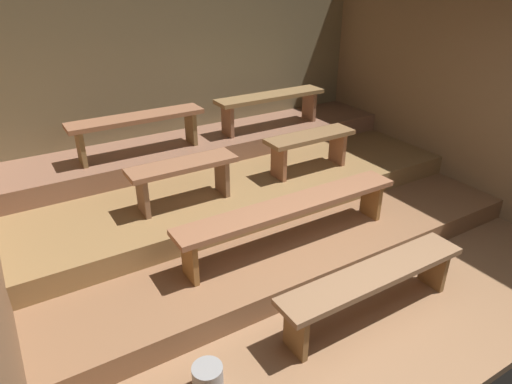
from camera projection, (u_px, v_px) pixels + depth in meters
The scene contains 13 objects.
ground at pixel (272, 241), 4.98m from camera, with size 5.88×4.80×0.08m, color #8F6747.
wall_back at pixel (188, 75), 5.87m from camera, with size 5.88×0.06×2.79m, color olive.
wall_right at pixel (449, 82), 5.52m from camera, with size 0.06×4.80×2.79m, color #8A6C4B.
platform_lower at pixel (249, 210), 5.27m from camera, with size 5.08×3.03×0.23m, color brown.
platform_middle at pixel (230, 178), 5.51m from camera, with size 5.08×2.14×0.23m, color olive.
platform_upper at pixel (207, 145), 5.88m from camera, with size 5.08×0.89×0.23m, color #8A5F48.
bench_floor_center at pixel (374, 280), 3.70m from camera, with size 1.80×0.33×0.45m.
bench_lower_center at pixel (291, 210), 4.27m from camera, with size 2.35×0.33×0.45m.
bench_middle_left at pixel (183, 172), 4.55m from camera, with size 1.11×0.33×0.45m.
bench_middle_right at pixel (310, 143), 5.30m from camera, with size 1.11×0.33×0.45m.
bench_upper_left at pixel (137, 123), 5.16m from camera, with size 1.55×0.33×0.45m.
bench_upper_right at pixel (271, 101), 6.01m from camera, with size 1.55×0.33×0.45m.
pail_floor at pixel (208, 379), 3.13m from camera, with size 0.22×0.22×0.23m, color gray.
Camera 1 is at (-2.34, -1.49, 2.69)m, focal length 31.70 mm.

